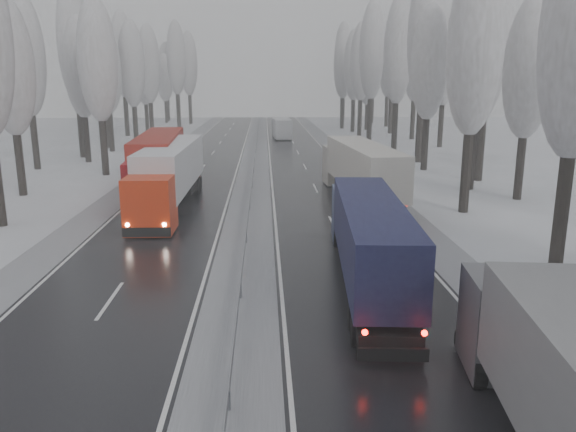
{
  "coord_description": "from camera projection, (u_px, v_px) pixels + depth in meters",
  "views": [
    {
      "loc": [
        1.02,
        -9.52,
        8.64
      ],
      "look_at": [
        2.17,
        17.2,
        2.2
      ],
      "focal_mm": 35.0,
      "sensor_mm": 36.0,
      "label": 1
    }
  ],
  "objects": [
    {
      "name": "carriageway_right",
      "position": [
        323.0,
        204.0,
        40.58
      ],
      "size": [
        7.5,
        200.0,
        0.03
      ],
      "primitive_type": "cube",
      "color": "black",
      "rests_on": "ground"
    },
    {
      "name": "carriageway_left",
      "position": [
        177.0,
        205.0,
        40.14
      ],
      "size": [
        7.5,
        200.0,
        0.03
      ],
      "primitive_type": "cube",
      "color": "black",
      "rests_on": "ground"
    },
    {
      "name": "median_slush",
      "position": [
        250.0,
        204.0,
        40.36
      ],
      "size": [
        3.0,
        200.0,
        0.04
      ],
      "primitive_type": "cube",
      "color": "#9EA0A5",
      "rests_on": "ground"
    },
    {
      "name": "shoulder_right",
      "position": [
        391.0,
        203.0,
        40.79
      ],
      "size": [
        2.4,
        200.0,
        0.04
      ],
      "primitive_type": "cube",
      "color": "#9EA0A5",
      "rests_on": "ground"
    },
    {
      "name": "shoulder_left",
      "position": [
        107.0,
        205.0,
        39.93
      ],
      "size": [
        2.4,
        200.0,
        0.04
      ],
      "primitive_type": "cube",
      "color": "#9EA0A5",
      "rests_on": "ground"
    },
    {
      "name": "median_guardrail",
      "position": [
        250.0,
        196.0,
        40.21
      ],
      "size": [
        0.12,
        200.0,
        0.76
      ],
      "color": "slate",
      "rests_on": "ground"
    },
    {
      "name": "tree_18",
      "position": [
        475.0,
        48.0,
        35.59
      ],
      "size": [
        3.6,
        3.6,
        16.58
      ],
      "color": "black",
      "rests_on": "ground"
    },
    {
      "name": "tree_19",
      "position": [
        529.0,
        70.0,
        40.01
      ],
      "size": [
        3.6,
        3.6,
        14.57
      ],
      "color": "black",
      "rests_on": "ground"
    },
    {
      "name": "tree_20",
      "position": [
        479.0,
        61.0,
        43.76
      ],
      "size": [
        3.6,
        3.6,
        15.71
      ],
      "color": "black",
      "rests_on": "ground"
    },
    {
      "name": "tree_21",
      "position": [
        489.0,
        40.0,
        47.3
      ],
      "size": [
        3.6,
        3.6,
        18.62
      ],
      "color": "black",
      "rests_on": "ground"
    },
    {
      "name": "tree_22",
      "position": [
        430.0,
        64.0,
        53.84
      ],
      "size": [
        3.6,
        3.6,
        15.86
      ],
      "color": "black",
      "rests_on": "ground"
    },
    {
      "name": "tree_23",
      "position": [
        477.0,
        80.0,
        58.33
      ],
      "size": [
        3.6,
        3.6,
        13.55
      ],
      "color": "black",
      "rests_on": "ground"
    },
    {
      "name": "tree_24",
      "position": [
        425.0,
        36.0,
        58.45
      ],
      "size": [
        3.6,
        3.6,
        20.49
      ],
      "color": "black",
      "rests_on": "ground"
    },
    {
      "name": "tree_25",
      "position": [
        475.0,
        46.0,
        62.78
      ],
      "size": [
        3.6,
        3.6,
        19.44
      ],
      "color": "black",
      "rests_on": "ground"
    },
    {
      "name": "tree_26",
      "position": [
        398.0,
        52.0,
        68.64
      ],
      "size": [
        3.6,
        3.6,
        18.78
      ],
      "color": "black",
      "rests_on": "ground"
    },
    {
      "name": "tree_27",
      "position": [
        445.0,
        60.0,
        73.0
      ],
      "size": [
        3.6,
        3.6,
        17.62
      ],
      "color": "black",
      "rests_on": "ground"
    },
    {
      "name": "tree_28",
      "position": [
        372.0,
        52.0,
        78.84
      ],
      "size": [
        3.6,
        3.6,
        19.62
      ],
      "color": "black",
      "rests_on": "ground"
    },
    {
      "name": "tree_29",
      "position": [
        416.0,
        60.0,
        83.26
      ],
      "size": [
        3.6,
        3.6,
        18.11
      ],
      "color": "black",
      "rests_on": "ground"
    },
    {
      "name": "tree_30",
      "position": [
        361.0,
        62.0,
        88.59
      ],
      "size": [
        3.6,
        3.6,
        17.86
      ],
      "color": "black",
      "rests_on": "ground"
    },
    {
      "name": "tree_31",
      "position": [
        393.0,
        60.0,
        92.61
      ],
      "size": [
        3.6,
        3.6,
        18.58
      ],
      "color": "black",
      "rests_on": "ground"
    },
    {
      "name": "tree_32",
      "position": [
        354.0,
        66.0,
        95.96
      ],
      "size": [
        3.6,
        3.6,
        17.33
      ],
      "color": "black",
      "rests_on": "ground"
    },
    {
      "name": "tree_33",
      "position": [
        368.0,
        78.0,
        100.43
      ],
      "size": [
        3.6,
        3.6,
        14.33
      ],
      "color": "black",
      "rests_on": "ground"
    },
    {
      "name": "tree_34",
      "position": [
        343.0,
        66.0,
        102.78
      ],
      "size": [
        3.6,
        3.6,
        17.63
      ],
      "color": "black",
      "rests_on": "ground"
    },
    {
      "name": "tree_35",
      "position": [
        388.0,
        64.0,
        106.96
      ],
      "size": [
        3.6,
        3.6,
        18.25
      ],
      "color": "black",
      "rests_on": "ground"
    },
    {
      "name": "tree_36",
      "position": [
        343.0,
        59.0,
        112.01
      ],
      "size": [
        3.6,
        3.6,
        20.23
      ],
      "color": "black",
      "rests_on": "ground"
    },
    {
      "name": "tree_37",
      "position": [
        373.0,
        72.0,
        116.76
      ],
      "size": [
        3.6,
        3.6,
        16.37
      ],
      "color": "black",
      "rests_on": "ground"
    },
    {
      "name": "tree_38",
      "position": [
        344.0,
        67.0,
        122.68
      ],
      "size": [
        3.6,
        3.6,
        17.97
      ],
      "color": "black",
      "rests_on": "ground"
    },
    {
      "name": "tree_39",
      "position": [
        354.0,
        73.0,
        126.95
      ],
      "size": [
        3.6,
        3.6,
        16.19
      ],
      "color": "black",
      "rests_on": "ground"
    },
    {
      "name": "tree_60",
      "position": [
        9.0,
        68.0,
        41.46
      ],
      "size": [
        3.6,
        3.6,
        14.84
      ],
      "color": "black",
      "rests_on": "ground"
    },
    {
      "name": "tree_62",
      "position": [
        97.0,
        62.0,
        50.69
      ],
      "size": [
        3.6,
        3.6,
        16.04
      ],
      "color": "black",
      "rests_on": "ground"
    },
    {
      "name": "tree_63",
      "position": [
        26.0,
        57.0,
        54.12
      ],
      "size": [
        3.6,
        3.6,
        16.88
      ],
      "color": "black",
      "rests_on": "ground"
    },
    {
      "name": "tree_64",
      "position": [
        81.0,
        68.0,
        59.33
      ],
      "size": [
        3.6,
        3.6,
        15.42
      ],
      "color": "black",
      "rests_on": "ground"
    },
    {
      "name": "tree_65",
      "position": [
        74.0,
        45.0,
        62.54
      ],
      "size": [
        3.6,
        3.6,
        19.48
      ],
      "color": "black",
      "rests_on": "ground"
    },
    {
      "name": "tree_66",
      "position": [
        107.0,
        71.0,
        68.72
      ],
      "size": [
        3.6,
        3.6,
        15.23
      ],
      "color": "black",
      "rests_on": "ground"
    },
    {
      "name": "tree_67",
      "position": [
        103.0,
        62.0,
        72.27
      ],
      "size": [
        3.6,
        3.6,
        17.09
      ],
      "color": "black",
      "rests_on": "ground"
    },
    {
      "name": "tree_68",
      "position": [
        132.0,
        65.0,
        75.14
      ],
      "size": [
        3.6,
        3.6,
        16.65
      ],
      "color": "black",
      "rests_on": "ground"
    },
    {
      "name": "tree_69",
      "position": [
        102.0,
        53.0,
        78.43
      ],
      "size": [
        3.6,
        3.6,
        19.35
      ],
      "color": "black",
      "rests_on": "ground"
    },
    {
      "name": "tree_70",
      "position": [
        148.0,
        65.0,
        84.88
      ],
      "size": [
        3.6,
        3.6,
        17.09
      ],
      "color": "black",
      "rests_on": "ground"
    },
    {
      "name": "tree_71",
      "position": [
        122.0,
        55.0,
        88.19
      ],
      "size": [
        3.6,
        3.6,
        19.61
      ],
      "color": "black",
      "rests_on": "ground"
    },
    {
      "name": "tree_72",
      "position": [
        144.0,
        74.0,
        94.14
      ],
      "size": [
        3.6,
        3.6,
        15.11
      ],
      "color": "black",
      "rests_on": "ground"
    },
    {
      "name": "tree_73",
      "position": [
        132.0,
        67.0,
        97.59
      ],
      "size": [
        3.6,
        3.6,
        17.22
      ],
      "color": "black",
      "rests_on": "ground"
    },
    {
      "name": "tree_74",
      "position": [
        176.0,
        59.0,
        104.11
      ],
      "size": [
        3.6,
        3.6,
        19.68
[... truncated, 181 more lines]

